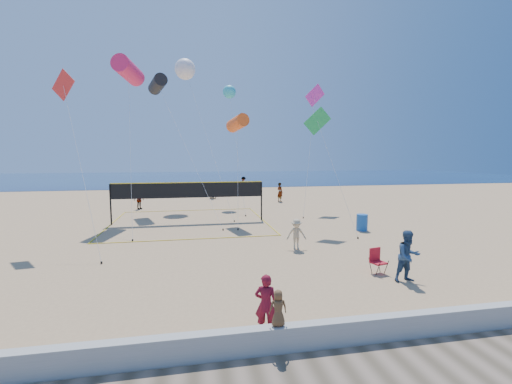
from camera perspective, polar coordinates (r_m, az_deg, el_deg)
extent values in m
plane|color=tan|center=(11.37, 4.46, -16.82)|extent=(120.00, 120.00, 0.00)
cube|color=#10204C|center=(72.28, -8.74, 2.45)|extent=(140.00, 50.00, 0.03)
cube|color=#AEAEAA|center=(8.67, 10.19, -22.37)|extent=(32.00, 0.30, 0.60)
imported|color=maroon|center=(8.89, 1.65, -18.20)|extent=(0.64, 0.52, 1.53)
imported|color=brown|center=(8.11, 3.71, -18.75)|extent=(0.41, 0.27, 0.83)
imported|color=navy|center=(13.31, 24.03, -9.74)|extent=(0.90, 0.71, 1.83)
imported|color=tan|center=(16.45, 6.75, -6.98)|extent=(1.01, 0.68, 1.45)
imported|color=gray|center=(30.04, -18.93, -1.26)|extent=(0.92, 0.91, 1.55)
imported|color=gray|center=(35.99, -7.08, 0.12)|extent=(1.45, 0.86, 1.49)
imported|color=gray|center=(33.19, 4.01, -0.02)|extent=(0.71, 0.81, 1.86)
imported|color=gray|center=(35.43, -7.18, 0.02)|extent=(0.75, 0.60, 1.48)
imported|color=gray|center=(43.02, -2.10, 1.35)|extent=(0.79, 1.25, 1.84)
cube|color=red|center=(13.90, 19.74, -11.04)|extent=(0.60, 0.57, 0.06)
cube|color=red|center=(13.97, 19.19, -9.76)|extent=(0.51, 0.16, 0.51)
cylinder|color=black|center=(13.70, 19.63, -12.10)|extent=(0.08, 0.26, 0.66)
cylinder|color=black|center=(13.95, 18.56, -11.73)|extent=(0.08, 0.26, 0.66)
cylinder|color=black|center=(13.97, 20.86, -11.79)|extent=(0.08, 0.26, 0.66)
cylinder|color=black|center=(14.22, 19.78, -11.44)|extent=(0.08, 0.26, 0.66)
cylinder|color=#1851A1|center=(21.32, 17.25, -4.87)|extent=(0.86, 0.86, 0.97)
cylinder|color=black|center=(23.79, -23.07, -1.94)|extent=(0.10, 0.10, 2.63)
cylinder|color=black|center=(23.73, 0.92, -1.48)|extent=(0.10, 0.10, 2.63)
cube|color=black|center=(23.15, -11.13, 0.27)|extent=(9.87, 0.05, 0.99)
cube|color=yellow|center=(23.10, -11.16, 1.57)|extent=(9.87, 0.06, 0.06)
cube|color=yellow|center=(18.63, -11.07, -7.76)|extent=(10.07, 0.08, 0.02)
cube|color=yellow|center=(28.31, -11.00, -3.04)|extent=(10.07, 0.08, 0.02)
cylinder|color=#E42359|center=(26.28, -20.49, 18.42)|extent=(1.88, 3.13, 1.60)
cylinder|color=silver|center=(22.13, -20.23, 7.53)|extent=(0.99, 6.98, 10.18)
cylinder|color=black|center=(19.10, -19.88, -7.54)|extent=(0.08, 0.08, 0.10)
cylinder|color=black|center=(29.82, -16.08, 16.88)|extent=(1.75, 2.69, 1.36)
cylinder|color=silver|center=(24.60, -11.67, 7.50)|extent=(4.29, 9.15, 10.11)
cylinder|color=black|center=(20.58, -5.51, -6.25)|extent=(0.08, 0.08, 0.10)
cylinder|color=#F75A1C|center=(23.37, -3.10, 11.39)|extent=(1.38, 2.25, 1.15)
cylinder|color=silver|center=(21.72, -3.06, 3.15)|extent=(0.45, 3.13, 6.56)
cylinder|color=black|center=(20.59, -3.01, -6.22)|extent=(0.08, 0.08, 0.10)
cube|color=red|center=(20.54, -29.46, 15.27)|extent=(1.37, 0.83, 1.56)
cylinder|color=silver|center=(17.63, -27.23, 4.07)|extent=(2.57, 4.66, 7.94)
cylinder|color=black|center=(15.67, -24.36, -10.68)|extent=(0.08, 0.08, 0.10)
cube|color=green|center=(21.13, 10.18, 11.57)|extent=(1.72, 0.28, 1.70)
cylinder|color=silver|center=(19.88, 13.28, 2.57)|extent=(1.26, 3.08, 6.45)
cylinder|color=black|center=(19.25, 16.63, -7.33)|extent=(0.08, 0.08, 0.10)
cube|color=#EA37BC|center=(30.10, 9.80, 15.59)|extent=(1.90, 0.47, 1.92)
cylinder|color=silver|center=(26.96, 8.92, 6.68)|extent=(2.56, 4.88, 9.42)
cylinder|color=black|center=(24.63, 7.88, -4.24)|extent=(0.08, 0.08, 0.10)
sphere|color=white|center=(32.63, -11.74, 19.41)|extent=(2.35, 2.35, 1.81)
cylinder|color=silver|center=(27.22, -8.27, 9.39)|extent=(3.13, 9.20, 12.00)
cylinder|color=black|center=(23.14, -3.63, -4.86)|extent=(0.08, 0.08, 0.10)
sphere|color=#35BCCF|center=(32.61, -4.47, 16.31)|extent=(1.28, 1.28, 1.19)
cylinder|color=silver|center=(28.46, -3.25, 7.49)|extent=(0.30, 7.36, 10.21)
cylinder|color=black|center=(25.22, -1.73, -3.95)|extent=(0.08, 0.08, 0.10)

